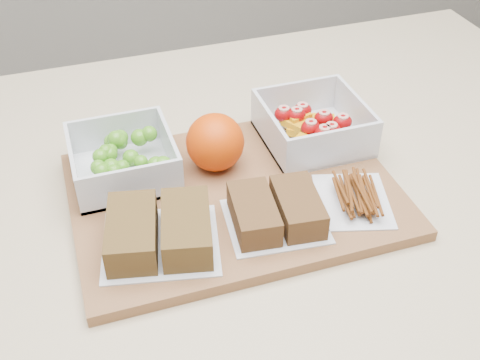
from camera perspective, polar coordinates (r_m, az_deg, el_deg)
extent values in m
cube|color=brown|center=(0.79, -0.48, -1.44)|extent=(0.42, 0.30, 0.02)
cube|color=silver|center=(0.83, -10.85, 0.68)|extent=(0.13, 0.13, 0.01)
cube|color=silver|center=(0.86, -11.78, 4.51)|extent=(0.13, 0.01, 0.06)
cube|color=silver|center=(0.76, -10.25, -0.64)|extent=(0.13, 0.01, 0.06)
cube|color=silver|center=(0.82, -6.66, 2.97)|extent=(0.01, 0.12, 0.06)
cube|color=silver|center=(0.81, -15.50, 1.20)|extent=(0.01, 0.12, 0.06)
sphere|color=#4B911E|center=(0.80, -12.10, 1.19)|extent=(0.02, 0.02, 0.02)
sphere|color=#4B911E|center=(0.79, -13.29, 1.17)|extent=(0.02, 0.02, 0.02)
sphere|color=#4B911E|center=(0.83, -11.38, 3.69)|extent=(0.02, 0.02, 0.02)
sphere|color=#4B911E|center=(0.82, -10.30, 2.09)|extent=(0.02, 0.02, 0.02)
sphere|color=#4B911E|center=(0.81, -13.11, 2.19)|extent=(0.02, 0.02, 0.02)
sphere|color=#4B911E|center=(0.80, -11.09, 1.22)|extent=(0.02, 0.02, 0.02)
sphere|color=#4B911E|center=(0.82, -12.64, 2.69)|extent=(0.02, 0.02, 0.02)
sphere|color=#4B911E|center=(0.77, -7.29, 1.40)|extent=(0.02, 0.02, 0.02)
sphere|color=#4B911E|center=(0.84, -9.52, 3.99)|extent=(0.02, 0.02, 0.02)
sphere|color=#4B911E|center=(0.83, -11.66, 3.82)|extent=(0.02, 0.02, 0.02)
sphere|color=#4B911E|center=(0.79, -12.98, 0.85)|extent=(0.02, 0.02, 0.02)
sphere|color=#4B911E|center=(0.84, -8.60, 4.36)|extent=(0.02, 0.02, 0.02)
sphere|color=#4B911E|center=(0.78, -10.04, 0.29)|extent=(0.02, 0.02, 0.02)
sphere|color=#4B911E|center=(0.84, -11.27, 3.55)|extent=(0.02, 0.02, 0.02)
sphere|color=#4B911E|center=(0.82, -12.31, 2.41)|extent=(0.02, 0.02, 0.02)
sphere|color=#4B911E|center=(0.84, -11.29, 3.97)|extent=(0.02, 0.02, 0.02)
sphere|color=#4B911E|center=(0.78, -7.95, 1.39)|extent=(0.02, 0.02, 0.02)
sphere|color=#4B911E|center=(0.79, -7.33, 0.35)|extent=(0.02, 0.02, 0.02)
sphere|color=#4B911E|center=(0.82, -12.16, 2.74)|extent=(0.02, 0.02, 0.02)
sphere|color=#4B911E|center=(0.79, -11.85, 0.82)|extent=(0.02, 0.02, 0.02)
sphere|color=#4B911E|center=(0.84, -11.99, 3.54)|extent=(0.02, 0.02, 0.02)
sphere|color=#4B911E|center=(0.79, -9.37, 1.70)|extent=(0.02, 0.02, 0.02)
cube|color=silver|center=(0.88, 6.83, 3.97)|extent=(0.14, 0.14, 0.01)
cube|color=silver|center=(0.92, 5.27, 7.63)|extent=(0.14, 0.01, 0.06)
cube|color=silver|center=(0.82, 8.86, 2.94)|extent=(0.14, 0.01, 0.06)
cube|color=silver|center=(0.89, 10.92, 6.11)|extent=(0.01, 0.13, 0.06)
cube|color=silver|center=(0.84, 2.80, 4.66)|extent=(0.01, 0.13, 0.06)
cube|color=orange|center=(0.86, 7.77, 4.07)|extent=(0.04, 0.05, 0.01)
cube|color=orange|center=(0.89, 5.56, 5.52)|extent=(0.05, 0.06, 0.01)
cube|color=orange|center=(0.88, 7.46, 5.09)|extent=(0.05, 0.05, 0.01)
cube|color=orange|center=(0.90, 7.90, 5.31)|extent=(0.05, 0.05, 0.01)
cube|color=orange|center=(0.87, 5.43, 5.46)|extent=(0.04, 0.05, 0.01)
cube|color=orange|center=(0.88, 5.44, 6.07)|extent=(0.04, 0.04, 0.01)
cube|color=orange|center=(0.83, 6.31, 3.39)|extent=(0.05, 0.05, 0.01)
cube|color=orange|center=(0.86, 8.75, 4.03)|extent=(0.04, 0.04, 0.01)
cube|color=orange|center=(0.88, 5.74, 4.81)|extent=(0.04, 0.04, 0.01)
ellipsoid|color=#9D070A|center=(0.87, 7.94, 5.82)|extent=(0.03, 0.02, 0.02)
ellipsoid|color=#9D070A|center=(0.85, 8.64, 4.65)|extent=(0.03, 0.02, 0.02)
ellipsoid|color=#9D070A|center=(0.87, 4.16, 6.27)|extent=(0.03, 0.02, 0.02)
ellipsoid|color=#9D070A|center=(0.87, 9.68, 5.45)|extent=(0.03, 0.02, 0.02)
ellipsoid|color=#9D070A|center=(0.87, 5.38, 6.14)|extent=(0.03, 0.02, 0.02)
ellipsoid|color=#9D070A|center=(0.84, 8.00, 4.41)|extent=(0.03, 0.02, 0.02)
ellipsoid|color=#9D070A|center=(0.85, 6.71, 4.96)|extent=(0.03, 0.02, 0.02)
ellipsoid|color=#9D070A|center=(0.88, 5.93, 6.56)|extent=(0.03, 0.02, 0.02)
sphere|color=#DE4205|center=(0.80, -2.38, 3.60)|extent=(0.08, 0.08, 0.08)
cube|color=silver|center=(0.72, -7.51, -5.96)|extent=(0.16, 0.15, 0.00)
cube|color=brown|center=(0.71, -10.19, -4.92)|extent=(0.08, 0.11, 0.04)
cube|color=brown|center=(0.70, -5.10, -4.58)|extent=(0.08, 0.11, 0.04)
cube|color=silver|center=(0.74, 3.37, -3.93)|extent=(0.13, 0.12, 0.00)
cube|color=brown|center=(0.72, 1.32, -3.19)|extent=(0.06, 0.10, 0.03)
cube|color=brown|center=(0.74, 5.50, -2.55)|extent=(0.06, 0.10, 0.03)
cube|color=silver|center=(0.78, 10.63, -1.97)|extent=(0.12, 0.13, 0.00)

